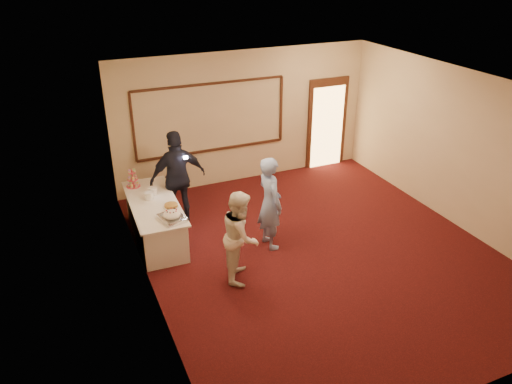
# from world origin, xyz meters

# --- Properties ---
(floor) EXTENTS (7.00, 7.00, 0.00)m
(floor) POSITION_xyz_m (0.00, 0.00, 0.00)
(floor) COLOR black
(floor) RESTS_ON ground
(room_walls) EXTENTS (6.04, 7.04, 3.02)m
(room_walls) POSITION_xyz_m (0.00, 0.00, 2.03)
(room_walls) COLOR beige
(room_walls) RESTS_ON floor
(wall_molding) EXTENTS (3.45, 0.04, 1.55)m
(wall_molding) POSITION_xyz_m (-0.80, 3.47, 1.60)
(wall_molding) COLOR #381F11
(wall_molding) RESTS_ON room_walls
(doorway) EXTENTS (1.05, 0.07, 2.20)m
(doorway) POSITION_xyz_m (2.15, 3.45, 1.08)
(doorway) COLOR #381F11
(doorway) RESTS_ON floor
(buffet_table) EXTENTS (0.92, 2.21, 0.77)m
(buffet_table) POSITION_xyz_m (-2.58, 1.62, 0.39)
(buffet_table) COLOR silver
(buffet_table) RESTS_ON floor
(pavlova_tray) EXTENTS (0.45, 0.54, 0.19)m
(pavlova_tray) POSITION_xyz_m (-2.43, 0.84, 0.85)
(pavlova_tray) COLOR #ACAFB3
(pavlova_tray) RESTS_ON buffet_table
(cupcake_stand) EXTENTS (0.27, 0.27, 0.39)m
(cupcake_stand) POSITION_xyz_m (-2.78, 2.43, 0.91)
(cupcake_stand) COLOR #DA435A
(cupcake_stand) RESTS_ON buffet_table
(plate_stack_a) EXTENTS (0.17, 0.17, 0.14)m
(plate_stack_a) POSITION_xyz_m (-2.62, 1.76, 0.84)
(plate_stack_a) COLOR white
(plate_stack_a) RESTS_ON buffet_table
(plate_stack_b) EXTENTS (0.17, 0.17, 0.14)m
(plate_stack_b) POSITION_xyz_m (-2.50, 1.94, 0.84)
(plate_stack_b) COLOR white
(plate_stack_b) RESTS_ON buffet_table
(tart) EXTENTS (0.28, 0.28, 0.06)m
(tart) POSITION_xyz_m (-2.33, 1.30, 0.80)
(tart) COLOR white
(tart) RESTS_ON buffet_table
(man) EXTENTS (0.45, 0.66, 1.74)m
(man) POSITION_xyz_m (-0.72, 0.57, 0.87)
(man) COLOR #87A1D9
(man) RESTS_ON floor
(woman) EXTENTS (0.87, 0.94, 1.56)m
(woman) POSITION_xyz_m (-1.55, -0.13, 0.78)
(woman) COLOR white
(woman) RESTS_ON floor
(guest) EXTENTS (1.14, 0.54, 1.89)m
(guest) POSITION_xyz_m (-1.97, 2.10, 0.95)
(guest) COLOR black
(guest) RESTS_ON floor
(camera_flash) EXTENTS (0.07, 0.04, 0.05)m
(camera_flash) POSITION_xyz_m (-1.85, 1.88, 1.43)
(camera_flash) COLOR white
(camera_flash) RESTS_ON guest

